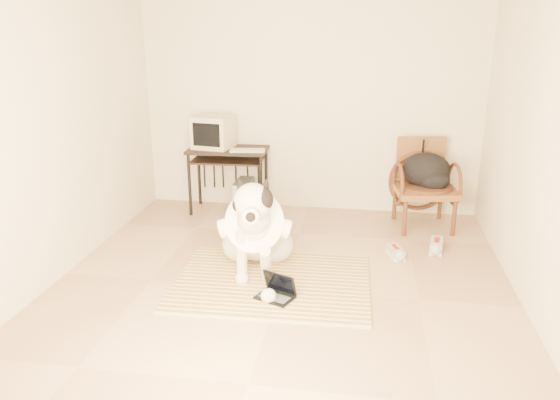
% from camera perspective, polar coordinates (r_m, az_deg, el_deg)
% --- Properties ---
extents(floor, '(4.50, 4.50, 0.00)m').
position_cam_1_polar(floor, '(4.78, 0.02, -9.33)').
color(floor, tan).
rests_on(floor, ground).
extents(wall_back, '(4.50, 0.00, 4.50)m').
position_cam_1_polar(wall_back, '(6.53, 3.15, 10.57)').
color(wall_back, beige).
rests_on(wall_back, floor).
extents(wall_front, '(4.50, 0.00, 4.50)m').
position_cam_1_polar(wall_front, '(2.22, -9.07, -4.70)').
color(wall_front, beige).
rests_on(wall_front, floor).
extents(wall_left, '(0.00, 4.50, 4.50)m').
position_cam_1_polar(wall_left, '(5.04, -23.25, 6.90)').
color(wall_left, beige).
rests_on(wall_left, floor).
extents(wall_right, '(0.00, 4.50, 4.50)m').
position_cam_1_polar(wall_right, '(4.48, 26.30, 5.27)').
color(wall_right, beige).
rests_on(wall_right, floor).
extents(rug, '(1.74, 1.35, 0.02)m').
position_cam_1_polar(rug, '(4.88, -0.86, -8.59)').
color(rug, '#B96720').
rests_on(rug, floor).
extents(dog, '(0.68, 1.38, 1.03)m').
position_cam_1_polar(dog, '(4.96, -2.51, -3.15)').
color(dog, silver).
rests_on(dog, rug).
extents(laptop, '(0.36, 0.32, 0.21)m').
position_cam_1_polar(laptop, '(4.59, -0.33, -9.52)').
color(laptop, black).
rests_on(laptop, rug).
extents(computer_desk, '(0.95, 0.55, 0.78)m').
position_cam_1_polar(computer_desk, '(6.53, -5.47, 4.42)').
color(computer_desk, black).
rests_on(computer_desk, floor).
extents(crt_monitor, '(0.48, 0.46, 0.38)m').
position_cam_1_polar(crt_monitor, '(6.55, -6.97, 7.09)').
color(crt_monitor, '#C1B497').
rests_on(crt_monitor, computer_desk).
extents(desk_keyboard, '(0.42, 0.20, 0.03)m').
position_cam_1_polar(desk_keyboard, '(6.34, -3.42, 5.20)').
color(desk_keyboard, '#C1B497').
rests_on(desk_keyboard, computer_desk).
extents(pc_tower, '(0.18, 0.43, 0.40)m').
position_cam_1_polar(pc_tower, '(6.59, -3.81, 0.37)').
color(pc_tower, '#48484B').
rests_on(pc_tower, floor).
extents(rattan_chair, '(0.73, 0.71, 0.97)m').
position_cam_1_polar(rattan_chair, '(6.28, 14.81, 1.65)').
color(rattan_chair, brown).
rests_on(rattan_chair, floor).
extents(backpack, '(0.53, 0.47, 0.39)m').
position_cam_1_polar(backpack, '(6.24, 15.15, 2.85)').
color(backpack, black).
rests_on(backpack, rattan_chair).
extents(sneaker_left, '(0.19, 0.29, 0.09)m').
position_cam_1_polar(sneaker_left, '(5.52, 12.00, -5.36)').
color(sneaker_left, silver).
rests_on(sneaker_left, floor).
extents(sneaker_right, '(0.17, 0.32, 0.11)m').
position_cam_1_polar(sneaker_right, '(5.76, 16.02, -4.63)').
color(sneaker_right, silver).
rests_on(sneaker_right, floor).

